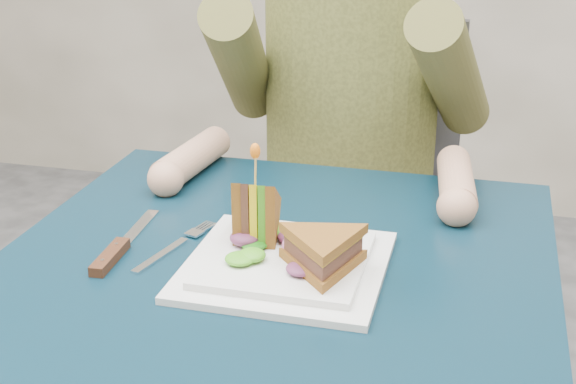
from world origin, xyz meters
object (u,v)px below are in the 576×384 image
(table, at_px, (274,309))
(knife, at_px, (116,251))
(fork, at_px, (173,247))
(diner, at_px, (351,43))
(sandwich_upright, at_px, (256,215))
(plate, at_px, (286,263))
(sandwich_flat, at_px, (323,252))
(chair, at_px, (355,203))

(table, distance_m, knife, 0.23)
(table, distance_m, fork, 0.17)
(knife, bearing_deg, table, 11.86)
(diner, bearing_deg, sandwich_upright, -93.17)
(table, bearing_deg, diner, 90.00)
(plate, distance_m, sandwich_upright, 0.08)
(diner, height_order, fork, diner)
(diner, distance_m, sandwich_upright, 0.55)
(sandwich_upright, bearing_deg, sandwich_flat, -32.79)
(chair, height_order, diner, diner)
(table, relative_size, diner, 1.01)
(table, xyz_separation_m, plate, (0.02, -0.03, 0.09))
(chair, bearing_deg, sandwich_flat, -83.75)
(chair, bearing_deg, sandwich_upright, -92.63)
(chair, xyz_separation_m, sandwich_flat, (0.08, -0.72, 0.23))
(diner, relative_size, knife, 3.36)
(plate, height_order, fork, plate)
(chair, xyz_separation_m, plate, (0.02, -0.70, 0.20))
(fork, distance_m, knife, 0.08)
(plate, distance_m, knife, 0.24)
(plate, distance_m, fork, 0.17)
(chair, relative_size, sandwich_flat, 4.94)
(table, bearing_deg, chair, 90.00)
(fork, bearing_deg, sandwich_upright, 12.17)
(table, height_order, fork, fork)
(sandwich_flat, bearing_deg, fork, 168.52)
(fork, height_order, knife, knife)
(chair, xyz_separation_m, fork, (-0.14, -0.67, 0.19))
(table, bearing_deg, knife, -168.14)
(sandwich_upright, distance_m, knife, 0.20)
(chair, height_order, plate, chair)
(plate, relative_size, sandwich_upright, 1.97)
(fork, bearing_deg, sandwich_flat, -11.48)
(sandwich_flat, distance_m, sandwich_upright, 0.13)
(diner, bearing_deg, sandwich_flat, -82.61)
(table, xyz_separation_m, sandwich_upright, (-0.03, 0.02, 0.13))
(diner, xyz_separation_m, knife, (-0.21, -0.60, -0.18))
(sandwich_flat, xyz_separation_m, knife, (-0.29, 0.01, -0.04))
(sandwich_flat, height_order, sandwich_upright, sandwich_upright)
(table, distance_m, sandwich_upright, 0.14)
(table, xyz_separation_m, diner, (-0.00, 0.56, 0.26))
(plate, relative_size, sandwich_flat, 1.38)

